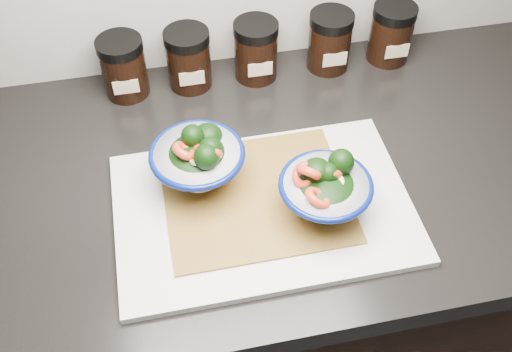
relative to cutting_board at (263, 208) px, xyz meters
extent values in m
cube|color=black|center=(0.04, 0.08, -0.48)|extent=(3.43, 0.58, 0.86)
cube|color=black|center=(0.04, 0.08, -0.03)|extent=(3.50, 0.60, 0.04)
cube|color=silver|center=(0.00, 0.00, 0.00)|extent=(0.45, 0.30, 0.01)
cube|color=#A98232|center=(-0.01, 0.02, 0.01)|extent=(0.28, 0.24, 0.00)
cylinder|color=white|center=(-0.09, 0.07, 0.02)|extent=(0.05, 0.05, 0.01)
ellipsoid|color=white|center=(-0.09, 0.07, 0.03)|extent=(0.08, 0.08, 0.04)
torus|color=#051459|center=(-0.09, 0.07, 0.07)|extent=(0.15, 0.15, 0.01)
torus|color=#051459|center=(-0.09, 0.07, 0.06)|extent=(0.12, 0.12, 0.00)
ellipsoid|color=black|center=(-0.09, 0.07, 0.06)|extent=(0.11, 0.11, 0.05)
ellipsoid|color=black|center=(-0.08, 0.04, 0.09)|extent=(0.04, 0.04, 0.04)
cylinder|color=#477233|center=(-0.08, 0.04, 0.08)|extent=(0.02, 0.01, 0.03)
ellipsoid|color=black|center=(-0.07, 0.05, 0.09)|extent=(0.04, 0.04, 0.04)
cylinder|color=#477233|center=(-0.07, 0.05, 0.08)|extent=(0.01, 0.01, 0.02)
ellipsoid|color=black|center=(-0.09, 0.08, 0.09)|extent=(0.03, 0.03, 0.04)
cylinder|color=#477233|center=(-0.09, 0.08, 0.08)|extent=(0.01, 0.01, 0.02)
ellipsoid|color=black|center=(-0.07, 0.10, 0.07)|extent=(0.05, 0.05, 0.04)
cylinder|color=#477233|center=(-0.07, 0.10, 0.06)|extent=(0.01, 0.01, 0.03)
torus|color=red|center=(-0.07, 0.07, 0.08)|extent=(0.05, 0.04, 0.05)
torus|color=red|center=(-0.07, 0.04, 0.09)|extent=(0.06, 0.04, 0.05)
torus|color=red|center=(-0.11, 0.06, 0.09)|extent=(0.05, 0.05, 0.04)
cylinder|color=#CCBC8E|center=(-0.09, 0.04, 0.08)|extent=(0.02, 0.02, 0.01)
cylinder|color=white|center=(0.09, -0.03, 0.02)|extent=(0.05, 0.05, 0.01)
ellipsoid|color=white|center=(0.09, -0.03, 0.03)|extent=(0.08, 0.08, 0.03)
torus|color=#051459|center=(0.09, -0.03, 0.07)|extent=(0.14, 0.14, 0.01)
torus|color=#051459|center=(0.09, -0.03, 0.05)|extent=(0.11, 0.11, 0.00)
ellipsoid|color=black|center=(0.09, -0.03, 0.06)|extent=(0.10, 0.10, 0.05)
ellipsoid|color=black|center=(0.11, -0.01, 0.09)|extent=(0.04, 0.04, 0.04)
cylinder|color=#477233|center=(0.11, -0.01, 0.07)|extent=(0.01, 0.01, 0.03)
ellipsoid|color=black|center=(0.08, -0.01, 0.08)|extent=(0.04, 0.04, 0.03)
cylinder|color=#477233|center=(0.08, -0.01, 0.07)|extent=(0.02, 0.01, 0.03)
ellipsoid|color=black|center=(0.09, -0.02, 0.08)|extent=(0.03, 0.03, 0.03)
cylinder|color=#477233|center=(0.09, -0.02, 0.07)|extent=(0.01, 0.01, 0.02)
torus|color=red|center=(0.06, -0.02, 0.08)|extent=(0.06, 0.05, 0.05)
torus|color=red|center=(0.09, -0.02, 0.08)|extent=(0.04, 0.04, 0.04)
torus|color=red|center=(0.06, -0.02, 0.09)|extent=(0.06, 0.04, 0.05)
torus|color=red|center=(0.06, -0.06, 0.08)|extent=(0.06, 0.06, 0.04)
cylinder|color=#CCBC8E|center=(0.10, -0.03, 0.08)|extent=(0.02, 0.02, 0.02)
cylinder|color=black|center=(-0.18, 0.32, 0.04)|extent=(0.08, 0.08, 0.09)
cylinder|color=black|center=(-0.18, 0.32, 0.10)|extent=(0.08, 0.08, 0.02)
cube|color=#C6B793|center=(-0.18, 0.28, 0.04)|extent=(0.04, 0.00, 0.03)
cylinder|color=black|center=(-0.07, 0.32, 0.04)|extent=(0.08, 0.08, 0.09)
cylinder|color=black|center=(-0.07, 0.32, 0.10)|extent=(0.08, 0.08, 0.02)
cube|color=#C6B793|center=(-0.07, 0.28, 0.04)|extent=(0.04, 0.00, 0.03)
cylinder|color=black|center=(0.06, 0.32, 0.04)|extent=(0.08, 0.08, 0.09)
cylinder|color=black|center=(0.06, 0.32, 0.10)|extent=(0.08, 0.08, 0.02)
cube|color=#C6B793|center=(0.06, 0.28, 0.04)|extent=(0.04, 0.00, 0.03)
cylinder|color=black|center=(0.20, 0.32, 0.04)|extent=(0.08, 0.08, 0.09)
cylinder|color=black|center=(0.20, 0.32, 0.10)|extent=(0.08, 0.08, 0.02)
cube|color=#C6B793|center=(0.20, 0.28, 0.04)|extent=(0.04, 0.00, 0.03)
cylinder|color=black|center=(0.32, 0.32, 0.04)|extent=(0.08, 0.08, 0.09)
cylinder|color=black|center=(0.32, 0.32, 0.10)|extent=(0.08, 0.08, 0.02)
cube|color=#C6B793|center=(0.32, 0.28, 0.04)|extent=(0.05, 0.00, 0.03)
camera|label=1|loc=(-0.13, -0.55, 0.72)|focal=42.00mm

